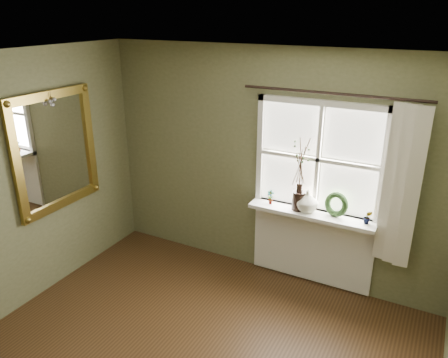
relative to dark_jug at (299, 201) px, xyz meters
name	(u,v)px	position (x,y,z in m)	size (l,w,h in m)	color
ceiling	(129,71)	(-0.40, -2.12, 1.58)	(4.50, 4.50, 0.00)	silver
wall_back	(271,165)	(-0.40, 0.18, 0.28)	(4.00, 0.10, 2.60)	#696B46
window_frame	(318,159)	(0.15, 0.11, 0.46)	(1.36, 0.06, 1.24)	white
window_sill	(311,214)	(0.15, 0.00, -0.12)	(1.36, 0.26, 0.04)	white
window_apron	(311,245)	(0.15, 0.11, -0.56)	(1.36, 0.04, 0.88)	white
dark_jug	(299,201)	(0.00, 0.00, 0.00)	(0.14, 0.14, 0.21)	black
cream_vase	(307,201)	(0.10, 0.00, 0.02)	(0.23, 0.23, 0.24)	beige
wreath	(336,207)	(0.39, 0.04, 0.00)	(0.26, 0.26, 0.06)	#243E1B
potted_plant_left	(270,197)	(-0.32, 0.00, -0.02)	(0.08, 0.06, 0.16)	#243E1B
potted_plant_right	(368,217)	(0.72, 0.00, -0.03)	(0.08, 0.07, 0.15)	#243E1B
curtain	(401,187)	(0.99, 0.01, 0.34)	(0.36, 0.12, 1.59)	beige
curtain_rod	(333,93)	(0.25, 0.05, 1.16)	(0.03, 0.03, 1.84)	black
gilt_mirror	(56,151)	(-2.37, -1.06, 0.51)	(0.10, 1.07, 1.28)	white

